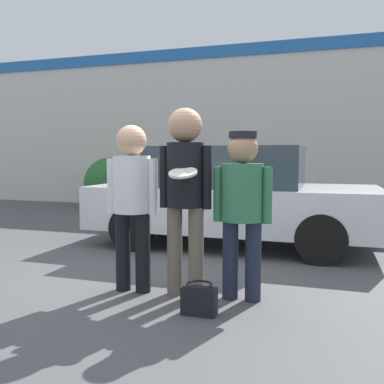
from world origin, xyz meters
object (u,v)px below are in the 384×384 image
Objects in this scene: parked_car_near at (232,196)px; shrub at (109,183)px; handbag at (199,300)px; person_left at (132,193)px; person_middle_with_frisbee at (185,183)px; person_right at (242,200)px.

shrub is (-4.11, 3.68, -0.10)m from parked_car_near.
parked_car_near reaches higher than handbag.
parked_car_near reaches higher than shrub.
person_left is 5.57× the size of handbag.
parked_car_near is 14.08× the size of handbag.
shrub is at bearing 124.28° from person_middle_with_frisbee.
person_left is 2.57m from parked_car_near.
person_middle_with_frisbee reaches higher than parked_car_near.
person_middle_with_frisbee is 0.57m from person_right.
person_right is 1.00m from handbag.
handbag is at bearing -55.88° from shrub.
handbag is (0.28, -0.45, -0.97)m from person_middle_with_frisbee.
person_left is 0.92× the size of person_middle_with_frisbee.
person_left is at bearing -176.11° from person_right.
person_middle_with_frisbee is 2.51m from parked_car_near.
person_middle_with_frisbee is at bearing 121.86° from handbag.
person_left is 1.27m from handbag.
person_right reaches higher than handbag.
person_middle_with_frisbee reaches higher than shrub.
parked_car_near is 3.02m from handbag.
person_right is (1.10, 0.07, -0.04)m from person_left.
shrub is (-4.75, 6.12, -0.30)m from person_right.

